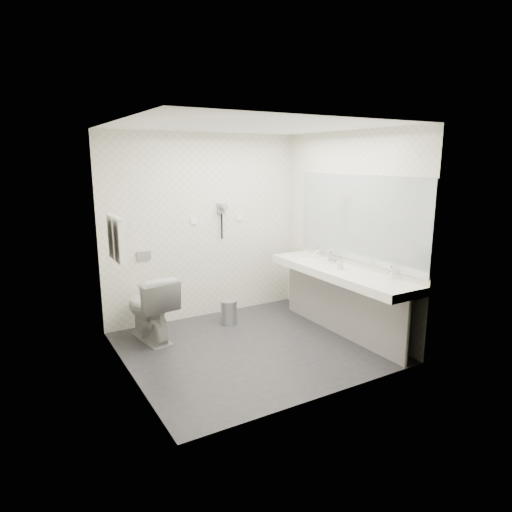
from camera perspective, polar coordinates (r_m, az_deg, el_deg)
floor at (r=5.33m, az=-0.59°, el=-11.59°), size 2.80×2.80×0.00m
ceiling at (r=4.88m, az=-0.66°, el=16.34°), size 2.80×2.80×0.00m
wall_back at (r=6.10m, az=-6.70°, el=3.68°), size 2.80×0.00×2.80m
wall_front at (r=3.90m, az=8.90°, el=-1.30°), size 2.80×0.00×2.80m
wall_left at (r=4.44m, az=-16.51°, el=0.00°), size 0.00×2.60×2.60m
wall_right at (r=5.76m, az=11.57°, el=3.01°), size 0.00×2.60×2.60m
vanity_counter at (r=5.53m, az=10.62°, el=-2.11°), size 0.55×2.20×0.10m
vanity_panel at (r=5.67m, az=10.64°, el=-6.24°), size 0.03×2.15×0.75m
vanity_post_near at (r=5.00m, az=18.80°, el=-9.26°), size 0.06×0.06×0.75m
vanity_post_far at (r=6.46m, az=4.81°, el=-3.73°), size 0.06×0.06×0.75m
mirror at (r=5.58m, az=12.91°, el=4.72°), size 0.02×2.20×1.05m
basin_near at (r=5.07m, az=15.44°, el=-3.27°), size 0.40×0.31×0.05m
basin_far at (r=6.01m, az=6.59°, el=-0.47°), size 0.40×0.31×0.05m
faucet_near at (r=5.18m, az=17.01°, el=-1.99°), size 0.04×0.04×0.15m
faucet_far at (r=6.11m, az=8.07°, el=0.56°), size 0.04×0.04×0.15m
soap_bottle_a at (r=5.46m, az=10.77°, el=-1.11°), size 0.07×0.07×0.12m
glass_left at (r=5.81m, az=9.96°, el=-0.31°), size 0.08×0.08×0.11m
glass_right at (r=5.93m, az=9.58°, el=-0.03°), size 0.08×0.08×0.12m
toilet at (r=5.53m, az=-13.43°, el=-6.44°), size 0.56×0.86×0.82m
flush_plate at (r=5.86m, az=-14.20°, el=0.04°), size 0.18×0.02×0.12m
pedal_bin at (r=5.99m, az=-3.51°, el=-7.25°), size 0.29×0.29×0.30m
bin_lid at (r=5.94m, az=-3.53°, el=-5.80°), size 0.22×0.22×0.02m
towel_rail at (r=4.93m, az=-17.73°, el=4.65°), size 0.02×0.62×0.02m
towel_near at (r=4.83m, az=-17.07°, el=1.90°), size 0.07×0.24×0.48m
towel_far at (r=5.10m, az=-17.81°, el=2.38°), size 0.07×0.24×0.48m
dryer_cradle at (r=6.14m, az=-4.50°, el=6.14°), size 0.10×0.04×0.14m
dryer_barrel at (r=6.08m, az=-4.22°, el=6.36°), size 0.08×0.14×0.08m
dryer_cord at (r=6.16m, az=-4.40°, el=3.82°), size 0.02×0.02×0.35m
switch_plate_a at (r=6.02m, az=-7.99°, el=4.49°), size 0.09×0.02×0.09m
switch_plate_b at (r=6.31m, az=-2.09°, el=4.96°), size 0.09×0.02×0.09m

